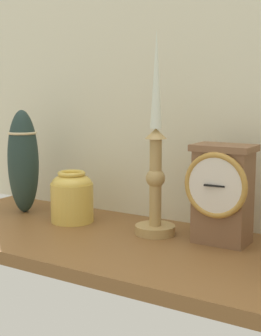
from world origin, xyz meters
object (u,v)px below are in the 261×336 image
object	(u,v)px
candlestick_tall_left	(156,166)
tall_ceramic_vase	(23,161)
brass_vase_jar	(72,196)
mantel_clock	(222,192)

from	to	relation	value
candlestick_tall_left	tall_ceramic_vase	bearing A→B (deg)	-179.22
brass_vase_jar	mantel_clock	bearing A→B (deg)	4.29
mantel_clock	candlestick_tall_left	bearing A→B (deg)	-174.63
brass_vase_jar	tall_ceramic_vase	bearing A→B (deg)	177.02
mantel_clock	brass_vase_jar	distance (cm)	33.64
mantel_clock	brass_vase_jar	xyz separation A→B (cm)	(-33.31, -2.50, -3.97)
tall_ceramic_vase	brass_vase_jar	bearing A→B (deg)	-2.98
brass_vase_jar	tall_ceramic_vase	size ratio (longest dim) A/B	0.46
tall_ceramic_vase	mantel_clock	bearing A→B (deg)	2.05
candlestick_tall_left	tall_ceramic_vase	size ratio (longest dim) A/B	1.67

